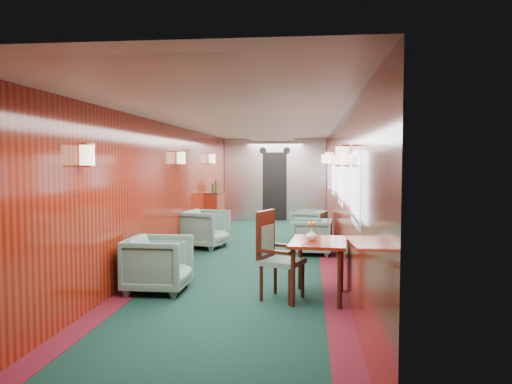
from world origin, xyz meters
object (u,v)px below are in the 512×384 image
Objects in this scene: side_chair at (275,251)px; armchair_right_near at (312,237)px; dining_table at (319,250)px; armchair_left_near at (158,264)px; armchair_right_far at (309,225)px; credenza at (215,211)px; armchair_left_far at (205,229)px.

side_chair is 1.53× the size of armchair_right_near.
armchair_right_near is (-0.07, 3.03, -0.29)m from dining_table.
armchair_left_near is 1.14× the size of armchair_right_far.
credenza is at bearing -98.32° from armchair_right_far.
armchair_left_near is (-2.11, 0.11, -0.25)m from dining_table.
credenza is at bearing 20.86° from armchair_left_far.
armchair_left_near is at bearing -86.50° from credenza.
armchair_left_near reaches higher than armchair_right_far.
dining_table is 1.43× the size of armchair_right_near.
armchair_left_near is at bearing -178.23° from dining_table.
armchair_right_near is 1.84m from armchair_right_far.
dining_table is 4.88m from armchair_right_far.
armchair_left_near is 5.15m from armchair_right_far.
armchair_left_far is at bearing -39.69° from armchair_right_far.
side_chair is at bearing -72.25° from credenza.
armchair_left_far is 2.19m from armchair_right_near.
dining_table is at bearing 5.79° from armchair_right_near.
armchair_left_far is at bearing -83.89° from credenza.
side_chair is 0.88× the size of credenza.
credenza is 3.80m from armchair_right_near.
armchair_left_near is 3.38m from armchair_left_far.
armchair_right_near is at bearing -50.70° from credenza.
armchair_right_near is at bearing -34.80° from armchair_left_near.
armchair_left_near reaches higher than armchair_right_near.
credenza reaches higher than dining_table.
armchair_left_far is at bearing 127.08° from dining_table.
dining_table is 4.14m from armchair_left_far.
dining_table reaches higher than armchair_right_far.
credenza is at bearing 117.29° from dining_table.
credenza reaches higher than armchair_right_near.
armchair_left_far is at bearing -97.76° from armchair_right_near.
credenza is 1.50× the size of armchair_left_far.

